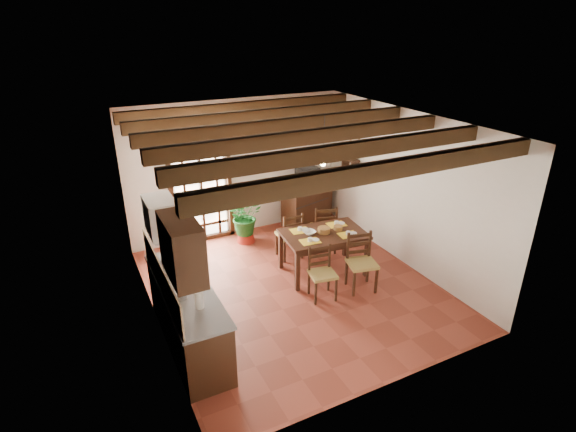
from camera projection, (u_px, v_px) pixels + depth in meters
ground_plane at (293, 287)px, 7.64m from camera, size 5.00×5.00×0.00m
room_shell at (294, 187)px, 6.91m from camera, size 4.52×5.02×2.81m
ceiling_beams at (294, 131)px, 6.55m from camera, size 4.50×4.34×0.20m
french_door at (201, 186)px, 8.83m from camera, size 1.26×0.11×2.32m
kitchen_counter at (187, 314)px, 6.15m from camera, size 0.64×2.25×1.38m
upper_cabinet at (182, 249)px, 4.98m from camera, size 0.35×0.80×0.70m
range_hood at (161, 217)px, 6.05m from camera, size 0.38×0.60×0.54m
counter_items at (182, 281)px, 6.03m from camera, size 0.50×1.43×0.25m
dining_table at (324, 238)px, 7.85m from camera, size 1.51×1.06×0.78m
chair_near_left at (322, 282)px, 7.27m from camera, size 0.46×0.45×0.88m
chair_near_right at (361, 272)px, 7.49m from camera, size 0.54×0.52×0.98m
chair_far_left at (290, 243)px, 8.51m from camera, size 0.44×0.42×0.93m
chair_far_right at (324, 236)px, 8.74m from camera, size 0.57×0.55×0.98m
table_setting at (324, 230)px, 7.79m from camera, size 1.04×0.69×0.10m
table_bowl at (309, 232)px, 7.76m from camera, size 0.24×0.24×0.05m
sideboard at (307, 203)px, 9.88m from camera, size 1.18×0.75×0.93m
crt_tv at (308, 175)px, 9.61m from camera, size 0.47×0.45×0.35m
fuse_box at (303, 143)px, 9.58m from camera, size 0.25×0.03×0.32m
plant_pot at (246, 236)px, 9.18m from camera, size 0.38×0.38×0.23m
potted_plant at (245, 216)px, 8.99m from camera, size 2.27×2.12×2.03m
wall_shelf at (350, 161)px, 9.22m from camera, size 0.20×0.42×0.20m
shelf_vase at (351, 154)px, 9.16m from camera, size 0.15×0.15×0.15m
shelf_flowers at (351, 145)px, 9.08m from camera, size 0.14×0.14×0.36m
framed_picture at (355, 135)px, 9.04m from camera, size 0.03×0.32×0.32m
pendant_lamp at (323, 159)px, 7.37m from camera, size 0.36×0.36×0.84m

